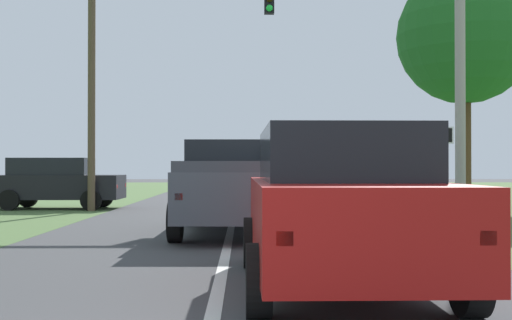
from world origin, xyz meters
TOP-DOWN VIEW (x-y plane):
  - ground_plane at (0.00, 9.89)m, footprint 120.00×120.00m
  - red_suv_near at (1.44, 4.83)m, footprint 2.30×4.97m
  - pickup_truck_lead at (0.07, 10.98)m, footprint 2.43×5.58m
  - traffic_light at (-3.04, 18.09)m, footprint 6.51×0.40m
  - keep_moving_sign at (5.40, 13.65)m, footprint 0.60×0.09m
  - oak_tree_right at (8.25, 20.09)m, footprint 4.89×4.89m
  - crossing_suv_far at (-6.08, 19.26)m, footprint 4.31×2.03m
  - utility_pole_right at (6.20, 14.61)m, footprint 0.28×0.28m

SIDE VIEW (x-z plane):
  - ground_plane at x=0.00m, z-range 0.00..0.00m
  - crossing_suv_far at x=-6.08m, z-range 0.04..1.78m
  - red_suv_near at x=1.44m, z-range 0.05..1.96m
  - pickup_truck_lead at x=0.07m, z-range 0.02..2.00m
  - keep_moving_sign at x=5.40m, z-range 0.36..2.96m
  - utility_pole_right at x=6.20m, z-range 0.00..10.11m
  - traffic_light at x=-3.04m, z-range 1.19..9.20m
  - oak_tree_right at x=8.25m, z-range 1.83..10.41m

